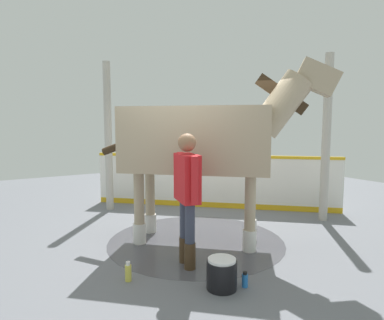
{
  "coord_description": "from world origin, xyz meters",
  "views": [
    {
      "loc": [
        2.65,
        4.57,
        1.87
      ],
      "look_at": [
        0.19,
        0.53,
        1.36
      ],
      "focal_mm": 31.27,
      "sensor_mm": 36.0,
      "label": 1
    }
  ],
  "objects": [
    {
      "name": "roof_post_near",
      "position": [
        -2.84,
        0.47,
        1.59
      ],
      "size": [
        0.16,
        0.16,
        3.18
      ],
      "primitive_type": "cylinder",
      "color": "#B7B2A8",
      "rests_on": "ground"
    },
    {
      "name": "wet_patch",
      "position": [
        -0.1,
        0.17,
        0.0
      ],
      "size": [
        2.8,
        2.8,
        0.0
      ],
      "primitive_type": "cylinder",
      "color": "#4C4C54",
      "rests_on": "ground"
    },
    {
      "name": "bottle_shampoo",
      "position": [
        1.32,
        0.92,
        0.11
      ],
      "size": [
        0.08,
        0.08,
        0.24
      ],
      "color": "#D8CC4C",
      "rests_on": "ground"
    },
    {
      "name": "horse",
      "position": [
        -0.2,
        0.25,
        1.61
      ],
      "size": [
        2.83,
        2.62,
        2.8
      ],
      "rotation": [
        0.0,
        0.0,
        2.4
      ],
      "color": "tan",
      "rests_on": "ground"
    },
    {
      "name": "bottle_spray",
      "position": [
        0.22,
        1.76,
        0.08
      ],
      "size": [
        0.07,
        0.07,
        0.18
      ],
      "color": "blue",
      "rests_on": "ground"
    },
    {
      "name": "wash_bucket",
      "position": [
        0.48,
        1.65,
        0.18
      ],
      "size": [
        0.35,
        0.35,
        0.36
      ],
      "color": "black",
      "rests_on": "ground"
    },
    {
      "name": "roof_post_far",
      "position": [
        0.45,
        -2.53,
        1.59
      ],
      "size": [
        0.16,
        0.16,
        3.18
      ],
      "primitive_type": "cylinder",
      "color": "#B7B2A8",
      "rests_on": "ground"
    },
    {
      "name": "ground_plane",
      "position": [
        0.0,
        0.0,
        -0.01
      ],
      "size": [
        16.0,
        16.0,
        0.02
      ],
      "primitive_type": "cube",
      "color": "slate"
    },
    {
      "name": "handler",
      "position": [
        0.49,
        0.9,
        1.02
      ],
      "size": [
        0.33,
        0.68,
        1.75
      ],
      "rotation": [
        0.0,
        0.0,
        6.06
      ],
      "color": "#47331E",
      "rests_on": "ground"
    },
    {
      "name": "barrier_wall",
      "position": [
        -1.59,
        -1.47,
        0.55
      ],
      "size": [
        4.07,
        3.72,
        1.19
      ],
      "color": "white",
      "rests_on": "ground"
    }
  ]
}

